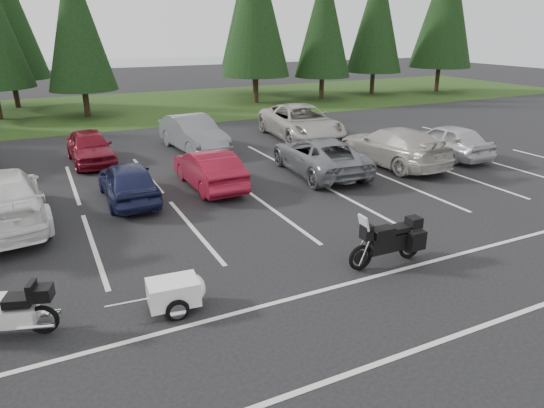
{
  "coord_description": "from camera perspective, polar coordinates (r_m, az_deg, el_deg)",
  "views": [
    {
      "loc": [
        -3.06,
        -11.31,
        5.41
      ],
      "look_at": [
        2.24,
        -0.5,
        0.98
      ],
      "focal_mm": 32.0,
      "sensor_mm": 36.0,
      "label": 1
    }
  ],
  "objects": [
    {
      "name": "car_near_7",
      "position": [
        20.64,
        13.94,
        6.63
      ],
      "size": [
        2.5,
        5.44,
        1.54
      ],
      "primitive_type": "imported",
      "rotation": [
        0.0,
        0.0,
        3.21
      ],
      "color": "#B0AAA1",
      "rests_on": "ground"
    },
    {
      "name": "car_near_5",
      "position": [
        17.27,
        -7.45,
        4.13
      ],
      "size": [
        1.49,
        4.12,
        1.35
      ],
      "primitive_type": "imported",
      "rotation": [
        0.0,
        0.0,
        3.16
      ],
      "color": "maroon",
      "rests_on": "ground"
    },
    {
      "name": "car_far_2",
      "position": [
        21.64,
        -20.62,
        6.31
      ],
      "size": [
        1.75,
        4.07,
        1.37
      ],
      "primitive_type": "imported",
      "rotation": [
        0.0,
        0.0,
        0.03
      ],
      "color": "maroon",
      "rests_on": "ground"
    },
    {
      "name": "car_near_8",
      "position": [
        22.6,
        19.89,
        7.04
      ],
      "size": [
        1.72,
        4.25,
        1.45
      ],
      "primitive_type": "imported",
      "rotation": [
        0.0,
        0.0,
        3.14
      ],
      "color": "#BCBBC0",
      "rests_on": "ground"
    },
    {
      "name": "conifer_7",
      "position": [
        38.98,
        6.12,
        20.7
      ],
      "size": [
        4.27,
        4.27,
        9.94
      ],
      "color": "#332316",
      "rests_on": "ground"
    },
    {
      "name": "cargo_trailer",
      "position": [
        10.08,
        -11.51,
        -10.46
      ],
      "size": [
        1.51,
        0.93,
        0.67
      ],
      "primitive_type": null,
      "rotation": [
        0.0,
        0.0,
        -0.08
      ],
      "color": "white",
      "rests_on": "ground"
    },
    {
      "name": "car_near_6",
      "position": [
        18.91,
        5.54,
        5.71
      ],
      "size": [
        2.75,
        5.24,
        1.41
      ],
      "primitive_type": "imported",
      "rotation": [
        0.0,
        0.0,
        3.06
      ],
      "color": "slate",
      "rests_on": "ground"
    },
    {
      "name": "adventure_motorcycle",
      "position": [
        11.83,
        13.38,
        -3.83
      ],
      "size": [
        2.32,
        0.84,
        1.4
      ],
      "primitive_type": null,
      "rotation": [
        0.0,
        0.0,
        -0.02
      ],
      "color": "black",
      "rests_on": "ground"
    },
    {
      "name": "stall_markings",
      "position": [
        14.69,
        -12.23,
        -1.86
      ],
      "size": [
        32.0,
        16.0,
        0.01
      ],
      "primitive_type": "cube",
      "color": "silver",
      "rests_on": "ground"
    },
    {
      "name": "car_far_4",
      "position": [
        24.82,
        3.42,
        9.57
      ],
      "size": [
        3.38,
        6.29,
        1.68
      ],
      "primitive_type": "imported",
      "rotation": [
        0.0,
        0.0,
        -0.1
      ],
      "color": "#B0A9A1",
      "rests_on": "ground"
    },
    {
      "name": "car_far_3",
      "position": [
        22.69,
        -9.24,
        8.19
      ],
      "size": [
        2.12,
        4.9,
        1.57
      ],
      "primitive_type": "imported",
      "rotation": [
        0.0,
        0.0,
        0.1
      ],
      "color": "slate",
      "rests_on": "ground"
    },
    {
      "name": "conifer_6",
      "position": [
        36.67,
        -2.0,
        22.24
      ],
      "size": [
        4.93,
        4.93,
        11.48
      ],
      "color": "#332316",
      "rests_on": "ground"
    },
    {
      "name": "conifer_9",
      "position": [
        45.76,
        19.77,
        21.21
      ],
      "size": [
        5.19,
        5.19,
        12.1
      ],
      "color": "#332316",
      "rests_on": "ground"
    },
    {
      "name": "conifer_5",
      "position": [
        33.05,
        -22.09,
        19.22
      ],
      "size": [
        4.14,
        4.14,
        9.63
      ],
      "color": "#332316",
      "rests_on": "ground"
    },
    {
      "name": "conifer_back_b",
      "position": [
        38.84,
        -29.38,
        19.83
      ],
      "size": [
        4.97,
        4.97,
        11.58
      ],
      "color": "#332316",
      "rests_on": "ground"
    },
    {
      "name": "conifer_8",
      "position": [
        42.77,
        12.24,
        20.81
      ],
      "size": [
        4.53,
        4.53,
        10.56
      ],
      "color": "#332316",
      "rests_on": "ground"
    },
    {
      "name": "lake_water",
      "position": [
        66.9,
        -20.64,
        14.34
      ],
      "size": [
        70.0,
        50.0,
        0.02
      ],
      "primitive_type": "cube",
      "color": "slate",
      "rests_on": "ground"
    },
    {
      "name": "ground",
      "position": [
        12.9,
        -9.98,
        -4.9
      ],
      "size": [
        120.0,
        120.0,
        0.0
      ],
      "primitive_type": "plane",
      "color": "black",
      "rests_on": "ground"
    },
    {
      "name": "grass_strip",
      "position": [
        35.85,
        -21.26,
        10.2
      ],
      "size": [
        80.0,
        16.0,
        0.01
      ],
      "primitive_type": "cube",
      "color": "#193511",
      "rests_on": "ground"
    },
    {
      "name": "car_near_4",
      "position": [
        16.44,
        -16.58,
        2.58
      ],
      "size": [
        1.61,
        3.92,
        1.33
      ],
      "primitive_type": "imported",
      "rotation": [
        0.0,
        0.0,
        3.13
      ],
      "color": "#1B1F43",
      "rests_on": "ground"
    }
  ]
}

